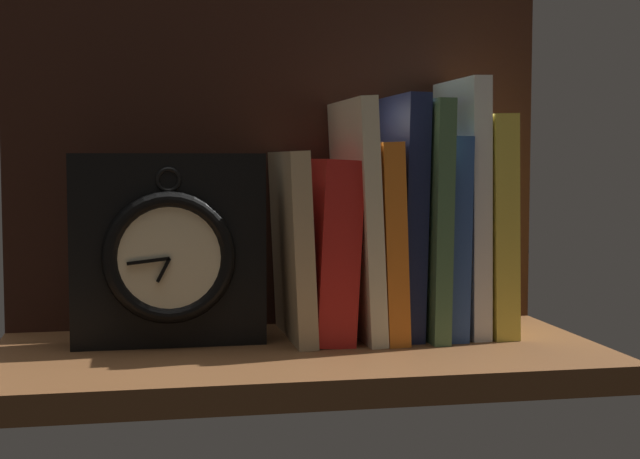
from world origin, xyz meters
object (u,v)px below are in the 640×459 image
(book_tan_shortstories, at_px, (296,245))
(book_orange_pandolfini, at_px, (377,239))
(framed_clock, at_px, (168,250))
(book_cream_twain, at_px, (356,218))
(book_red_requiem, at_px, (327,248))
(book_yellow_seinlanguage, at_px, (484,224))
(book_white_catcher, at_px, (461,207))
(book_blue_modern, at_px, (441,235))
(book_green_romantic, at_px, (422,218))
(book_navy_bierce, at_px, (400,216))

(book_tan_shortstories, height_order, book_orange_pandolfini, book_orange_pandolfini)
(book_orange_pandolfini, bearing_deg, framed_clock, -176.60)
(book_cream_twain, distance_m, framed_clock, 0.19)
(book_red_requiem, bearing_deg, book_tan_shortstories, 180.00)
(book_yellow_seinlanguage, bearing_deg, book_cream_twain, 180.00)
(book_white_catcher, relative_size, framed_clock, 1.41)
(book_red_requiem, distance_m, book_orange_pandolfini, 0.05)
(book_red_requiem, xyz_separation_m, book_yellow_seinlanguage, (0.17, 0.00, 0.02))
(book_cream_twain, distance_m, book_blue_modern, 0.09)
(book_cream_twain, xyz_separation_m, framed_clock, (-0.19, -0.01, -0.03))
(book_yellow_seinlanguage, bearing_deg, book_green_romantic, 180.00)
(book_red_requiem, height_order, framed_clock, framed_clock)
(book_orange_pandolfini, relative_size, book_blue_modern, 0.97)
(book_cream_twain, xyz_separation_m, book_green_romantic, (0.07, 0.00, -0.00))
(framed_clock, bearing_deg, book_tan_shortstories, 5.63)
(book_tan_shortstories, relative_size, book_white_catcher, 0.72)
(book_orange_pandolfini, bearing_deg, book_green_romantic, 0.00)
(book_cream_twain, relative_size, book_white_catcher, 0.92)
(book_yellow_seinlanguage, bearing_deg, book_blue_modern, 180.00)
(framed_clock, bearing_deg, book_green_romantic, 2.78)
(book_red_requiem, relative_size, book_yellow_seinlanguage, 0.80)
(framed_clock, bearing_deg, book_white_catcher, 2.39)
(book_tan_shortstories, height_order, book_blue_modern, book_blue_modern)
(book_cream_twain, bearing_deg, book_navy_bierce, 0.00)
(book_yellow_seinlanguage, distance_m, framed_clock, 0.32)
(book_navy_bierce, height_order, book_blue_modern, book_navy_bierce)
(book_cream_twain, height_order, book_blue_modern, book_cream_twain)
(book_red_requiem, distance_m, book_cream_twain, 0.04)
(framed_clock, bearing_deg, book_navy_bierce, 3.05)
(book_yellow_seinlanguage, height_order, framed_clock, book_yellow_seinlanguage)
(book_green_romantic, distance_m, framed_clock, 0.26)
(book_red_requiem, height_order, book_blue_modern, book_blue_modern)
(book_white_catcher, xyz_separation_m, book_yellow_seinlanguage, (0.02, 0.00, -0.02))
(book_orange_pandolfini, height_order, book_navy_bierce, book_navy_bierce)
(book_orange_pandolfini, height_order, framed_clock, book_orange_pandolfini)
(book_cream_twain, relative_size, book_orange_pandolfini, 1.22)
(book_navy_bierce, distance_m, book_yellow_seinlanguage, 0.09)
(book_cream_twain, relative_size, book_green_romantic, 1.01)
(book_green_romantic, bearing_deg, book_red_requiem, 180.00)
(book_orange_pandolfini, xyz_separation_m, book_green_romantic, (0.05, 0.00, 0.02))
(book_tan_shortstories, bearing_deg, book_orange_pandolfini, 0.00)
(book_white_catcher, bearing_deg, book_yellow_seinlanguage, 0.00)
(book_blue_modern, relative_size, book_white_catcher, 0.77)
(book_navy_bierce, relative_size, book_yellow_seinlanguage, 1.09)
(framed_clock, bearing_deg, book_cream_twain, 3.80)
(book_green_romantic, xyz_separation_m, book_white_catcher, (0.04, 0.00, 0.01))
(book_navy_bierce, relative_size, framed_clock, 1.32)
(book_orange_pandolfini, relative_size, book_white_catcher, 0.75)
(book_red_requiem, height_order, book_yellow_seinlanguage, book_yellow_seinlanguage)
(book_red_requiem, bearing_deg, book_yellow_seinlanguage, 0.00)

